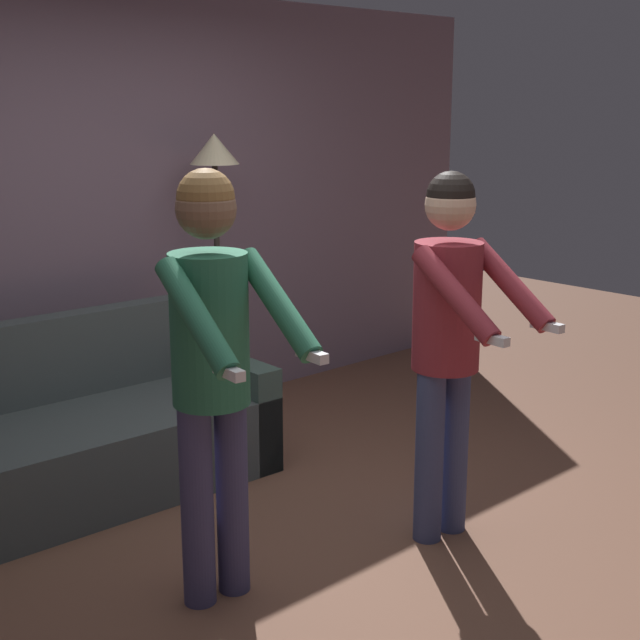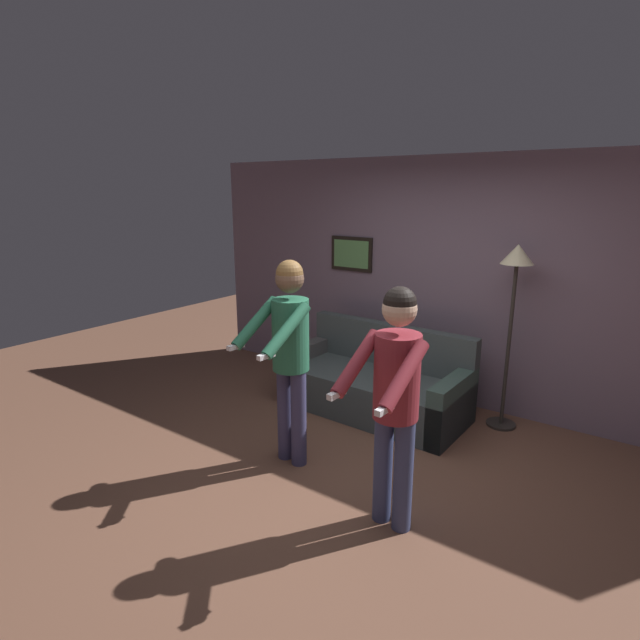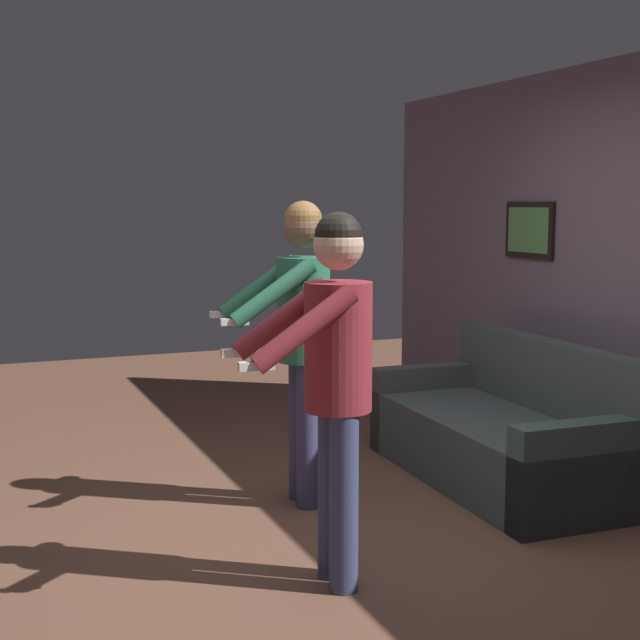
{
  "view_description": "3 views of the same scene",
  "coord_description": "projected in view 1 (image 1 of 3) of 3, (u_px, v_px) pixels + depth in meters",
  "views": [
    {
      "loc": [
        -2.5,
        -2.65,
        1.96
      ],
      "look_at": [
        -0.08,
        -0.0,
        1.08
      ],
      "focal_mm": 50.0,
      "sensor_mm": 36.0,
      "label": 1
    },
    {
      "loc": [
        1.81,
        -2.96,
        2.25
      ],
      "look_at": [
        -0.31,
        0.03,
        1.29
      ],
      "focal_mm": 28.0,
      "sensor_mm": 36.0,
      "label": 2
    },
    {
      "loc": [
        4.0,
        -1.77,
        1.71
      ],
      "look_at": [
        0.16,
        -0.18,
        1.16
      ],
      "focal_mm": 50.0,
      "sensor_mm": 36.0,
      "label": 3
    }
  ],
  "objects": [
    {
      "name": "couch",
      "position": [
        80.0,
        441.0,
        4.54
      ],
      "size": [
        1.93,
        0.91,
        0.87
      ],
      "color": "#444D4C",
      "rests_on": "ground_plane"
    },
    {
      "name": "person_standing_left",
      "position": [
        213.0,
        349.0,
        3.37
      ],
      "size": [
        0.48,
        0.67,
        1.73
      ],
      "color": "#3E3D64",
      "rests_on": "ground_plane"
    },
    {
      "name": "torchiere_lamp",
      "position": [
        215.0,
        191.0,
        5.35
      ],
      "size": [
        0.3,
        0.3,
        1.78
      ],
      "color": "#332D28",
      "rests_on": "ground_plane"
    },
    {
      "name": "ground_plane",
      "position": [
        332.0,
        549.0,
        4.01
      ],
      "size": [
        12.0,
        12.0,
        0.0
      ],
      "primitive_type": "plane",
      "color": "brown"
    },
    {
      "name": "back_wall_assembly",
      "position": [
        90.0,
        218.0,
        5.17
      ],
      "size": [
        6.4,
        0.09,
        2.6
      ],
      "color": "slate",
      "rests_on": "ground_plane"
    },
    {
      "name": "person_standing_right",
      "position": [
        449.0,
        325.0,
        3.9
      ],
      "size": [
        0.46,
        0.65,
        1.68
      ],
      "color": "#3C456F",
      "rests_on": "ground_plane"
    }
  ]
}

